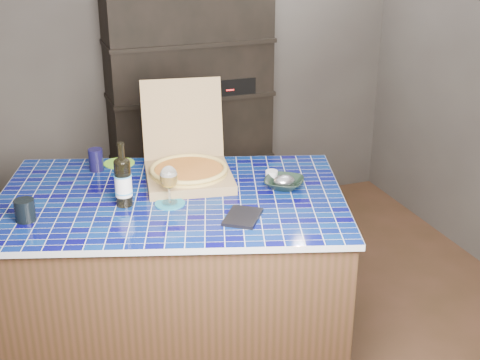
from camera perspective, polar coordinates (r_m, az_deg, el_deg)
name	(u,v)px	position (r m, az deg, el deg)	size (l,w,h in m)	color
room	(266,129)	(3.63, 2.21, 4.34)	(3.50, 3.50, 3.50)	brown
shelving_unit	(191,112)	(5.11, -4.22, 5.77)	(1.20, 0.41, 1.80)	black
kitchen_island	(175,278)	(3.70, -5.61, -8.32)	(2.04, 1.61, 0.98)	#42281A
pizza_box	(188,168)	(3.64, -4.44, 1.05)	(0.54, 0.62, 0.50)	olive
mead_bottle	(123,181)	(3.36, -9.95, -0.09)	(0.09, 0.09, 0.33)	black
teal_trivet	(170,204)	(3.38, -6.00, -2.02)	(0.15, 0.15, 0.01)	#1A738B
wine_glass	(169,178)	(3.33, -6.09, 0.16)	(0.09, 0.09, 0.20)	white
tumbler	(25,210)	(3.34, -17.88, -2.47)	(0.10, 0.10, 0.11)	black
dvd_case	(243,217)	(3.22, 0.24, -3.17)	(0.15, 0.22, 0.02)	black
bowl	(284,183)	(3.56, 3.78, -0.26)	(0.21, 0.21, 0.05)	black
foil_contents	(284,181)	(3.55, 3.78, -0.05)	(0.12, 0.10, 0.05)	silver
white_jar	(272,176)	(3.64, 2.71, 0.38)	(0.07, 0.07, 0.06)	silver
navy_cup	(96,160)	(3.85, -12.19, 1.70)	(0.08, 0.08, 0.13)	black
green_trivet	(119,163)	(3.94, -10.27, 1.42)	(0.18, 0.18, 0.01)	#71BD28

